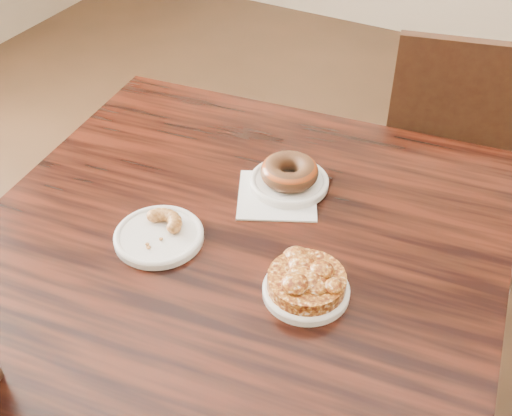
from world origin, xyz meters
The scene contains 9 objects.
cafe_table centered at (-0.22, -0.11, 0.38)m, with size 0.94×0.94×0.75m, color black.
chair_far centered at (0.03, 0.78, 0.45)m, with size 0.48×0.48×0.90m, color black, non-canonical shape.
napkin centered at (-0.21, 0.04, 0.75)m, with size 0.15×0.15×0.00m, color white.
plate_donut centered at (-0.20, 0.08, 0.76)m, with size 0.16×0.16×0.01m, color white.
plate_cruller centered at (-0.34, -0.17, 0.76)m, with size 0.16×0.16×0.01m, color white.
plate_fritter centered at (-0.05, -0.17, 0.76)m, with size 0.14×0.14×0.01m, color white.
glazed_donut centered at (-0.20, 0.08, 0.79)m, with size 0.11×0.11×0.04m, color brown.
apple_fritter centered at (-0.05, -0.17, 0.78)m, with size 0.17×0.17×0.04m, color #441407, non-canonical shape.
cruller_fragment centered at (-0.34, -0.17, 0.77)m, with size 0.09×0.09×0.02m, color brown, non-canonical shape.
Camera 1 is at (0.21, -0.84, 1.54)m, focal length 45.00 mm.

